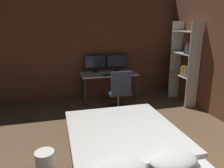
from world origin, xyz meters
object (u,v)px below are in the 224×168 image
monitor_left (95,62)px  office_chair (119,94)px  monitor_right (117,62)px  keyboard (111,75)px  bed (126,148)px  desk (109,76)px  bookshelf (186,61)px  computer_mouse (122,74)px  bedside_lamp (45,161)px

monitor_left → office_chair: 1.17m
monitor_right → keyboard: 0.60m
bed → keyboard: bearing=80.3°
desk → monitor_right: bearing=38.8°
monitor_left → monitor_right: size_ratio=1.00×
bed → bookshelf: size_ratio=1.02×
desk → bookshelf: (1.76, -0.69, 0.44)m
bed → computer_mouse: (0.71, 2.44, 0.50)m
bed → bedside_lamp: (-1.05, -0.69, 0.43)m
keyboard → bookshelf: size_ratio=0.20×
bedside_lamp → office_chair: (1.53, 2.65, -0.29)m
monitor_right → keyboard: size_ratio=1.38×
computer_mouse → office_chair: size_ratio=0.07×
desk → monitor_right: (0.29, 0.24, 0.33)m
bed → monitor_left: monitor_left is taller
monitor_right → bed: bearing=-103.7°
desk → bookshelf: bearing=-21.4°
monitor_right → desk: bearing=-141.2°
keyboard → bookshelf: 1.86m
desk → office_chair: 0.75m
bookshelf → bedside_lamp: bearing=-140.4°
monitor_right → keyboard: (-0.29, -0.47, -0.24)m
bookshelf → office_chair: bearing=-179.5°
desk → keyboard: 0.25m
bedside_lamp → keyboard: 3.45m
bedside_lamp → desk: size_ratio=0.18×
monitor_right → computer_mouse: monitor_right is taller
monitor_left → office_chair: (0.36, -0.94, -0.59)m
computer_mouse → bookshelf: 1.58m
office_chair → monitor_right: bearing=76.6°
computer_mouse → office_chair: 0.63m
monitor_right → computer_mouse: bearing=-90.5°
bedside_lamp → office_chair: office_chair is taller
monitor_right → bookshelf: bookshelf is taller
desk → keyboard: bearing=-90.0°
bed → monitor_right: (0.71, 2.91, 0.73)m
monitor_left → computer_mouse: monitor_left is taller
keyboard → office_chair: size_ratio=0.42×
desk → bookshelf: size_ratio=0.70×
desk → bed: bearing=-98.9°
computer_mouse → bookshelf: bookshelf is taller
bed → desk: desk is taller
office_chair → bookshelf: (1.70, 0.01, 0.70)m
bed → computer_mouse: size_ratio=29.06×
bed → bookshelf: bearing=42.2°
monitor_left → bed: bearing=-92.4°
bed → keyboard: size_ratio=5.11×
bed → monitor_left: bearing=87.6°
bed → office_chair: bearing=76.1°
monitor_right → keyboard: monitor_right is taller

